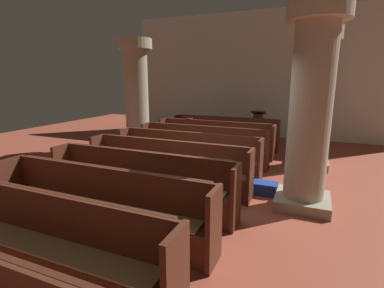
{
  "coord_description": "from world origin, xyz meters",
  "views": [
    {
      "loc": [
        1.91,
        -4.97,
        2.13
      ],
      "look_at": [
        -0.49,
        0.68,
        0.75
      ],
      "focal_mm": 27.13,
      "sensor_mm": 36.0,
      "label": 1
    }
  ],
  "objects_px": {
    "pillar_aisle_side": "(313,97)",
    "hymn_book": "(189,119)",
    "pew_row_7": "(37,238)",
    "pillar_far_side": "(137,93)",
    "pew_row_4": "(167,164)",
    "pew_row_5": "(139,180)",
    "lectern": "(258,128)",
    "kneeler_box_blue": "(265,188)",
    "pew_row_6": "(99,202)",
    "pew_row_1": "(214,137)",
    "pillar_aisle_rear": "(311,106)",
    "pew_row_3": "(187,153)",
    "pew_row_2": "(202,144)",
    "pew_row_0": "(224,132)"
  },
  "relations": [
    {
      "from": "pillar_aisle_side",
      "to": "hymn_book",
      "type": "relative_size",
      "value": 17.77
    },
    {
      "from": "pew_row_7",
      "to": "pillar_far_side",
      "type": "bearing_deg",
      "value": 113.49
    },
    {
      "from": "pew_row_4",
      "to": "hymn_book",
      "type": "height_order",
      "value": "hymn_book"
    },
    {
      "from": "pew_row_5",
      "to": "lectern",
      "type": "relative_size",
      "value": 3.11
    },
    {
      "from": "pew_row_7",
      "to": "kneeler_box_blue",
      "type": "relative_size",
      "value": 7.69
    },
    {
      "from": "pew_row_6",
      "to": "pew_row_1",
      "type": "bearing_deg",
      "value": 90.0
    },
    {
      "from": "pillar_aisle_rear",
      "to": "pillar_aisle_side",
      "type": "bearing_deg",
      "value": 90.0
    },
    {
      "from": "pew_row_5",
      "to": "pew_row_3",
      "type": "bearing_deg",
      "value": 90.0
    },
    {
      "from": "pew_row_4",
      "to": "lectern",
      "type": "distance_m",
      "value": 5.21
    },
    {
      "from": "pew_row_7",
      "to": "pillar_far_side",
      "type": "height_order",
      "value": "pillar_far_side"
    },
    {
      "from": "lectern",
      "to": "kneeler_box_blue",
      "type": "xyz_separation_m",
      "value": [
        1.02,
        -4.71,
        -0.34
      ]
    },
    {
      "from": "pew_row_3",
      "to": "hymn_book",
      "type": "height_order",
      "value": "hymn_book"
    },
    {
      "from": "pillar_far_side",
      "to": "lectern",
      "type": "distance_m",
      "value": 4.26
    },
    {
      "from": "pillar_aisle_side",
      "to": "pillar_far_side",
      "type": "distance_m",
      "value": 5.0
    },
    {
      "from": "pew_row_2",
      "to": "pillar_aisle_rear",
      "type": "height_order",
      "value": "pillar_aisle_rear"
    },
    {
      "from": "pillar_aisle_rear",
      "to": "lectern",
      "type": "distance_m",
      "value": 5.42
    },
    {
      "from": "pillar_aisle_side",
      "to": "pillar_far_side",
      "type": "height_order",
      "value": "same"
    },
    {
      "from": "lectern",
      "to": "hymn_book",
      "type": "distance_m",
      "value": 2.69
    },
    {
      "from": "lectern",
      "to": "hymn_book",
      "type": "xyz_separation_m",
      "value": [
        -1.69,
        -2.03,
        0.5
      ]
    },
    {
      "from": "pew_row_7",
      "to": "pew_row_1",
      "type": "bearing_deg",
      "value": 90.0
    },
    {
      "from": "pew_row_0",
      "to": "hymn_book",
      "type": "relative_size",
      "value": 18.2
    },
    {
      "from": "pillar_far_side",
      "to": "pillar_aisle_rear",
      "type": "bearing_deg",
      "value": -27.51
    },
    {
      "from": "pew_row_2",
      "to": "pew_row_1",
      "type": "bearing_deg",
      "value": 90.0
    },
    {
      "from": "lectern",
      "to": "pew_row_4",
      "type": "bearing_deg",
      "value": -99.1
    },
    {
      "from": "pew_row_4",
      "to": "pillar_far_side",
      "type": "distance_m",
      "value": 3.91
    },
    {
      "from": "pillar_far_side",
      "to": "pew_row_3",
      "type": "bearing_deg",
      "value": -35.87
    },
    {
      "from": "pew_row_1",
      "to": "hymn_book",
      "type": "relative_size",
      "value": 18.2
    },
    {
      "from": "pillar_aisle_side",
      "to": "lectern",
      "type": "bearing_deg",
      "value": 125.06
    },
    {
      "from": "pew_row_0",
      "to": "pillar_far_side",
      "type": "bearing_deg",
      "value": -155.27
    },
    {
      "from": "pew_row_3",
      "to": "pew_row_7",
      "type": "bearing_deg",
      "value": -90.0
    },
    {
      "from": "pew_row_4",
      "to": "pew_row_6",
      "type": "relative_size",
      "value": 1.0
    },
    {
      "from": "pew_row_5",
      "to": "kneeler_box_blue",
      "type": "distance_m",
      "value": 2.36
    },
    {
      "from": "pew_row_5",
      "to": "pew_row_2",
      "type": "bearing_deg",
      "value": 90.0
    },
    {
      "from": "pillar_aisle_rear",
      "to": "hymn_book",
      "type": "relative_size",
      "value": 17.77
    },
    {
      "from": "pew_row_3",
      "to": "kneeler_box_blue",
      "type": "relative_size",
      "value": 7.69
    },
    {
      "from": "pew_row_7",
      "to": "kneeler_box_blue",
      "type": "height_order",
      "value": "pew_row_7"
    },
    {
      "from": "pew_row_7",
      "to": "pew_row_0",
      "type": "bearing_deg",
      "value": 90.0
    },
    {
      "from": "pillar_far_side",
      "to": "kneeler_box_blue",
      "type": "height_order",
      "value": "pillar_far_side"
    },
    {
      "from": "pew_row_0",
      "to": "pew_row_4",
      "type": "distance_m",
      "value": 3.91
    },
    {
      "from": "hymn_book",
      "to": "kneeler_box_blue",
      "type": "bearing_deg",
      "value": -44.59
    },
    {
      "from": "pew_row_0",
      "to": "pew_row_4",
      "type": "bearing_deg",
      "value": -90.0
    },
    {
      "from": "pew_row_3",
      "to": "pew_row_7",
      "type": "relative_size",
      "value": 1.0
    },
    {
      "from": "pew_row_4",
      "to": "pillar_aisle_rear",
      "type": "bearing_deg",
      "value": 3.67
    },
    {
      "from": "pew_row_0",
      "to": "pew_row_1",
      "type": "distance_m",
      "value": 0.98
    },
    {
      "from": "pew_row_4",
      "to": "pew_row_5",
      "type": "distance_m",
      "value": 0.98
    },
    {
      "from": "pew_row_0",
      "to": "pillar_far_side",
      "type": "height_order",
      "value": "pillar_far_side"
    },
    {
      "from": "pew_row_6",
      "to": "pillar_far_side",
      "type": "relative_size",
      "value": 1.02
    },
    {
      "from": "pew_row_0",
      "to": "pillar_aisle_side",
      "type": "distance_m",
      "value": 3.05
    },
    {
      "from": "pew_row_2",
      "to": "hymn_book",
      "type": "height_order",
      "value": "hymn_book"
    },
    {
      "from": "pillar_far_side",
      "to": "pillar_aisle_rear",
      "type": "distance_m",
      "value": 5.64
    }
  ]
}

